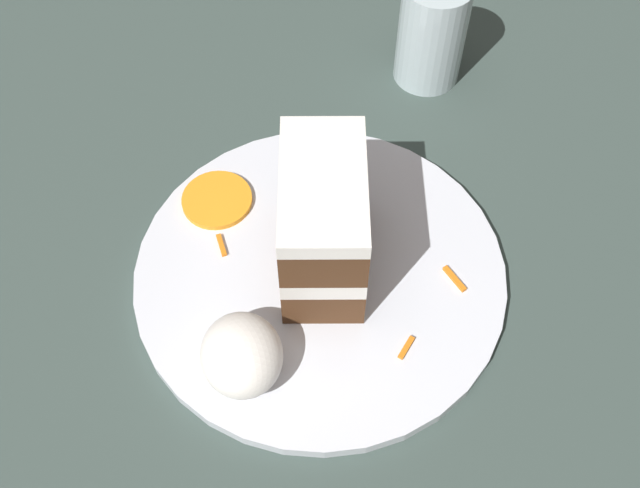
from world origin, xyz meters
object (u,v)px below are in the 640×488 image
at_px(cake_slice, 323,222).
at_px(orange_garnish, 217,200).
at_px(plate, 320,273).
at_px(cream_dollop, 242,355).
at_px(drinking_glass, 431,38).

distance_m(cake_slice, orange_garnish, 0.11).
distance_m(plate, cream_dollop, 0.10).
bearing_deg(cake_slice, orange_garnish, 146.62).
height_order(plate, orange_garnish, orange_garnish).
relative_size(plate, orange_garnish, 4.98).
height_order(cream_dollop, drinking_glass, drinking_glass).
xyz_separation_m(plate, cream_dollop, (0.07, -0.07, 0.03)).
height_order(plate, drinking_glass, drinking_glass).
distance_m(cake_slice, cream_dollop, 0.11).
bearing_deg(orange_garnish, cream_dollop, -0.79).
height_order(cream_dollop, orange_garnish, cream_dollop).
height_order(plate, cake_slice, cake_slice).
height_order(plate, cream_dollop, cream_dollop).
distance_m(plate, drinking_glass, 0.25).
distance_m(cream_dollop, drinking_glass, 0.35).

